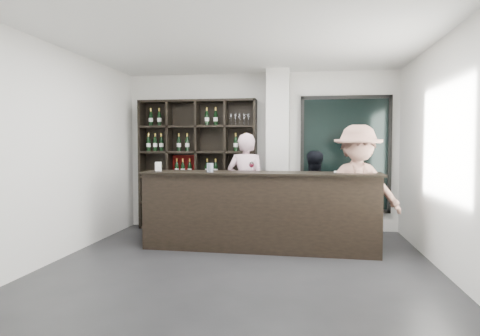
% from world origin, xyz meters
% --- Properties ---
extents(floor, '(5.00, 5.50, 0.01)m').
position_xyz_m(floor, '(0.00, 0.00, -0.01)').
color(floor, black).
rests_on(floor, ground).
extents(wine_shelf, '(2.20, 0.35, 2.40)m').
position_xyz_m(wine_shelf, '(-1.15, 2.57, 1.20)').
color(wine_shelf, black).
rests_on(wine_shelf, floor).
extents(structural_column, '(0.40, 0.40, 2.90)m').
position_xyz_m(structural_column, '(0.35, 2.47, 1.45)').
color(structural_column, silver).
rests_on(structural_column, floor).
extents(glass_panel, '(1.60, 0.08, 2.10)m').
position_xyz_m(glass_panel, '(1.55, 2.69, 1.40)').
color(glass_panel, black).
rests_on(glass_panel, floor).
extents(tasting_counter, '(3.53, 0.73, 1.16)m').
position_xyz_m(tasting_counter, '(0.16, 1.10, 0.58)').
color(tasting_counter, black).
rests_on(tasting_counter, floor).
extents(taster_pink, '(0.67, 0.47, 1.77)m').
position_xyz_m(taster_pink, '(-0.15, 1.90, 0.88)').
color(taster_pink, '#CEA5B3').
rests_on(taster_pink, floor).
extents(taster_black, '(0.86, 0.76, 1.46)m').
position_xyz_m(taster_black, '(0.95, 1.85, 0.73)').
color(taster_black, black).
rests_on(taster_black, floor).
extents(customer, '(1.25, 0.79, 1.85)m').
position_xyz_m(customer, '(1.57, 1.05, 0.92)').
color(customer, '#95695A').
rests_on(customer, floor).
extents(wine_glass, '(0.08, 0.08, 0.17)m').
position_xyz_m(wine_glass, '(0.05, 0.98, 1.25)').
color(wine_glass, white).
rests_on(wine_glass, tasting_counter).
extents(spit_cup, '(0.10, 0.10, 0.13)m').
position_xyz_m(spit_cup, '(-0.57, 1.00, 1.23)').
color(spit_cup, '#ADBED9').
rests_on(spit_cup, tasting_counter).
extents(napkin_stack, '(0.13, 0.13, 0.02)m').
position_xyz_m(napkin_stack, '(1.31, 1.18, 1.17)').
color(napkin_stack, white).
rests_on(napkin_stack, tasting_counter).
extents(card_stand, '(0.10, 0.06, 0.14)m').
position_xyz_m(card_stand, '(-1.42, 1.15, 1.23)').
color(card_stand, white).
rests_on(card_stand, tasting_counter).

